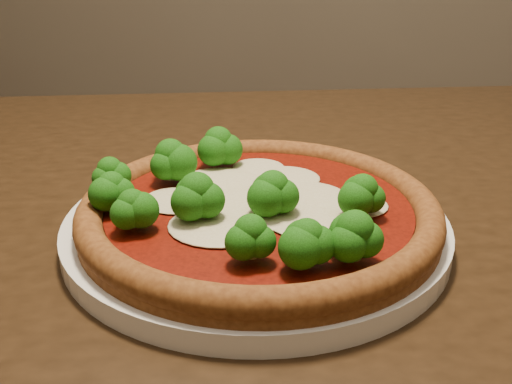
# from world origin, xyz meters

# --- Properties ---
(dining_table) EXTENTS (1.50, 1.20, 0.75)m
(dining_table) POSITION_xyz_m (-0.03, -0.09, 0.66)
(dining_table) COLOR black
(dining_table) RESTS_ON floor
(plate) EXTENTS (0.33, 0.33, 0.02)m
(plate) POSITION_xyz_m (-0.00, -0.15, 0.76)
(plate) COLOR silver
(plate) RESTS_ON dining_table
(pizza) EXTENTS (0.30, 0.30, 0.06)m
(pizza) POSITION_xyz_m (-0.00, -0.16, 0.78)
(pizza) COLOR brown
(pizza) RESTS_ON plate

